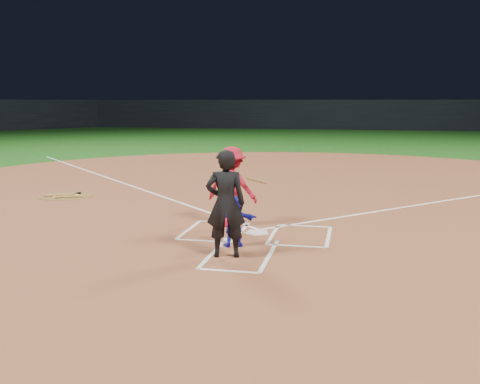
% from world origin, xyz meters
% --- Properties ---
extents(ground, '(120.00, 120.00, 0.00)m').
position_xyz_m(ground, '(0.00, 0.00, 0.00)').
color(ground, '#144812').
rests_on(ground, ground).
extents(home_plate_dirt, '(28.00, 28.00, 0.01)m').
position_xyz_m(home_plate_dirt, '(0.00, 6.00, 0.01)').
color(home_plate_dirt, brown).
rests_on(home_plate_dirt, ground).
extents(stadium_wall_far, '(80.00, 1.20, 3.20)m').
position_xyz_m(stadium_wall_far, '(0.00, 48.00, 1.60)').
color(stadium_wall_far, black).
rests_on(stadium_wall_far, ground).
extents(home_plate, '(0.60, 0.60, 0.02)m').
position_xyz_m(home_plate, '(0.00, 0.00, 0.02)').
color(home_plate, silver).
rests_on(home_plate, home_plate_dirt).
extents(on_deck_circle, '(1.70, 1.70, 0.01)m').
position_xyz_m(on_deck_circle, '(-6.71, 3.49, 0.02)').
color(on_deck_circle, brown).
rests_on(on_deck_circle, home_plate_dirt).
extents(on_deck_logo, '(0.80, 0.80, 0.00)m').
position_xyz_m(on_deck_logo, '(-6.71, 3.49, 0.02)').
color(on_deck_logo, yellow).
rests_on(on_deck_logo, on_deck_circle).
extents(on_deck_bat_a, '(0.11, 0.84, 0.06)m').
position_xyz_m(on_deck_bat_a, '(-6.56, 3.74, 0.05)').
color(on_deck_bat_a, '#966237').
rests_on(on_deck_bat_a, on_deck_circle).
extents(on_deck_bat_b, '(0.76, 0.48, 0.06)m').
position_xyz_m(on_deck_bat_b, '(-6.91, 3.39, 0.05)').
color(on_deck_bat_b, '#9C6539').
rests_on(on_deck_bat_b, on_deck_circle).
extents(on_deck_bat_c, '(0.78, 0.43, 0.06)m').
position_xyz_m(on_deck_bat_c, '(-6.41, 3.19, 0.05)').
color(on_deck_bat_c, olive).
rests_on(on_deck_bat_c, on_deck_circle).
extents(bat_weight_donut, '(0.19, 0.19, 0.05)m').
position_xyz_m(bat_weight_donut, '(-6.51, 3.89, 0.05)').
color(bat_weight_donut, black).
rests_on(bat_weight_donut, on_deck_circle).
extents(catcher, '(1.02, 0.63, 1.05)m').
position_xyz_m(catcher, '(-0.26, -1.19, 0.54)').
color(catcher, '#1519AE').
rests_on(catcher, home_plate_dirt).
extents(umpire, '(0.83, 0.64, 2.04)m').
position_xyz_m(umpire, '(-0.25, -1.93, 1.03)').
color(umpire, black).
rests_on(umpire, home_plate_dirt).
extents(chalk_markings, '(28.35, 17.32, 0.01)m').
position_xyz_m(chalk_markings, '(0.00, 5.29, 0.01)').
color(chalk_markings, white).
rests_on(chalk_markings, home_plate_dirt).
extents(batter_at_plate, '(1.46, 1.01, 1.88)m').
position_xyz_m(batter_at_plate, '(-0.69, 0.54, 0.95)').
color(batter_at_plate, '#AC1325').
rests_on(batter_at_plate, home_plate_dirt).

